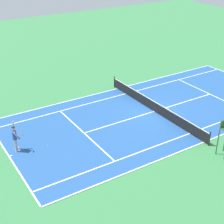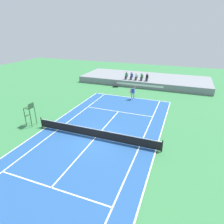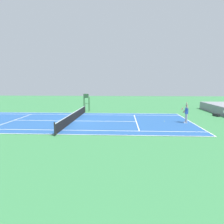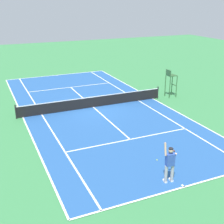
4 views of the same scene
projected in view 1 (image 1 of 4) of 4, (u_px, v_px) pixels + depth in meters
The scene contains 5 objects.
ground_plane at pixel (154, 112), 27.74m from camera, with size 80.00×80.00×0.00m, color #387F47.
court at pixel (154, 112), 27.74m from camera, with size 11.08×23.88×0.03m.
net at pixel (154, 106), 27.50m from camera, with size 11.98×0.10×1.07m.
tennis_player at pixel (15, 138), 22.29m from camera, with size 0.80×0.62×2.08m.
tennis_ball at pixel (48, 145), 23.22m from camera, with size 0.07×0.07×0.07m, color #D1E533.
Camera 1 is at (-19.05, 16.03, 12.71)m, focal length 54.94 mm.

